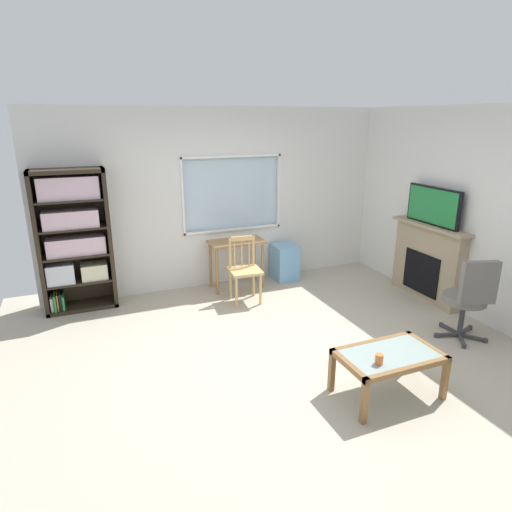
{
  "coord_description": "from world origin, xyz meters",
  "views": [
    {
      "loc": [
        -1.96,
        -3.87,
        2.46
      ],
      "look_at": [
        -0.11,
        0.59,
        0.93
      ],
      "focal_mm": 30.83,
      "sensor_mm": 36.0,
      "label": 1
    }
  ],
  "objects_px": {
    "bookshelf": "(73,236)",
    "sippy_cup": "(379,359)",
    "tv": "(433,206)",
    "office_chair": "(470,296)",
    "desk_under_window": "(236,250)",
    "fireplace": "(427,262)",
    "coffee_table": "(389,360)",
    "wooden_chair": "(244,269)",
    "plastic_drawer_unit": "(284,262)"
  },
  "relations": [
    {
      "from": "tv",
      "to": "office_chair",
      "type": "bearing_deg",
      "value": -111.71
    },
    {
      "from": "desk_under_window",
      "to": "wooden_chair",
      "type": "bearing_deg",
      "value": -97.67
    },
    {
      "from": "fireplace",
      "to": "plastic_drawer_unit",
      "type": "bearing_deg",
      "value": 136.08
    },
    {
      "from": "plastic_drawer_unit",
      "to": "office_chair",
      "type": "bearing_deg",
      "value": -68.63
    },
    {
      "from": "wooden_chair",
      "to": "office_chair",
      "type": "relative_size",
      "value": 0.9
    },
    {
      "from": "office_chair",
      "to": "sippy_cup",
      "type": "relative_size",
      "value": 11.11
    },
    {
      "from": "fireplace",
      "to": "coffee_table",
      "type": "bearing_deg",
      "value": -139.78
    },
    {
      "from": "office_chair",
      "to": "coffee_table",
      "type": "xyz_separation_m",
      "value": [
        -1.49,
        -0.51,
        -0.19
      ]
    },
    {
      "from": "fireplace",
      "to": "office_chair",
      "type": "xyz_separation_m",
      "value": [
        -0.48,
        -1.16,
        0.02
      ]
    },
    {
      "from": "desk_under_window",
      "to": "sippy_cup",
      "type": "xyz_separation_m",
      "value": [
        0.15,
        -3.18,
        -0.11
      ]
    },
    {
      "from": "plastic_drawer_unit",
      "to": "wooden_chair",
      "type": "bearing_deg",
      "value": -147.67
    },
    {
      "from": "desk_under_window",
      "to": "coffee_table",
      "type": "relative_size",
      "value": 0.88
    },
    {
      "from": "bookshelf",
      "to": "wooden_chair",
      "type": "xyz_separation_m",
      "value": [
        2.12,
        -0.62,
        -0.53
      ]
    },
    {
      "from": "desk_under_window",
      "to": "office_chair",
      "type": "xyz_separation_m",
      "value": [
        1.84,
        -2.56,
        -0.03
      ]
    },
    {
      "from": "bookshelf",
      "to": "office_chair",
      "type": "xyz_separation_m",
      "value": [
        4.04,
        -2.67,
        -0.44
      ]
    },
    {
      "from": "wooden_chair",
      "to": "coffee_table",
      "type": "distance_m",
      "value": 2.59
    },
    {
      "from": "bookshelf",
      "to": "sippy_cup",
      "type": "xyz_separation_m",
      "value": [
        2.34,
        -3.28,
        -0.52
      ]
    },
    {
      "from": "bookshelf",
      "to": "coffee_table",
      "type": "height_order",
      "value": "bookshelf"
    },
    {
      "from": "bookshelf",
      "to": "fireplace",
      "type": "xyz_separation_m",
      "value": [
        4.52,
        -1.51,
        -0.46
      ]
    },
    {
      "from": "desk_under_window",
      "to": "wooden_chair",
      "type": "xyz_separation_m",
      "value": [
        -0.07,
        -0.51,
        -0.13
      ]
    },
    {
      "from": "sippy_cup",
      "to": "desk_under_window",
      "type": "bearing_deg",
      "value": 92.62
    },
    {
      "from": "coffee_table",
      "to": "bookshelf",
      "type": "bearing_deg",
      "value": 128.67
    },
    {
      "from": "coffee_table",
      "to": "sippy_cup",
      "type": "relative_size",
      "value": 10.24
    },
    {
      "from": "tv",
      "to": "office_chair",
      "type": "height_order",
      "value": "tv"
    },
    {
      "from": "fireplace",
      "to": "sippy_cup",
      "type": "relative_size",
      "value": 14.05
    },
    {
      "from": "desk_under_window",
      "to": "fireplace",
      "type": "distance_m",
      "value": 2.71
    },
    {
      "from": "tv",
      "to": "office_chair",
      "type": "distance_m",
      "value": 1.47
    },
    {
      "from": "desk_under_window",
      "to": "plastic_drawer_unit",
      "type": "distance_m",
      "value": 0.88
    },
    {
      "from": "wooden_chair",
      "to": "plastic_drawer_unit",
      "type": "relative_size",
      "value": 1.62
    },
    {
      "from": "fireplace",
      "to": "tv",
      "type": "relative_size",
      "value": 1.4
    },
    {
      "from": "bookshelf",
      "to": "coffee_table",
      "type": "bearing_deg",
      "value": -51.33
    },
    {
      "from": "desk_under_window",
      "to": "wooden_chair",
      "type": "relative_size",
      "value": 0.9
    },
    {
      "from": "wooden_chair",
      "to": "office_chair",
      "type": "distance_m",
      "value": 2.8
    },
    {
      "from": "tv",
      "to": "office_chair",
      "type": "relative_size",
      "value": 0.91
    },
    {
      "from": "bookshelf",
      "to": "desk_under_window",
      "type": "xyz_separation_m",
      "value": [
        2.19,
        -0.11,
        -0.41
      ]
    },
    {
      "from": "plastic_drawer_unit",
      "to": "office_chair",
      "type": "xyz_separation_m",
      "value": [
        1.02,
        -2.61,
        0.28
      ]
    },
    {
      "from": "plastic_drawer_unit",
      "to": "coffee_table",
      "type": "relative_size",
      "value": 0.6
    },
    {
      "from": "desk_under_window",
      "to": "plastic_drawer_unit",
      "type": "height_order",
      "value": "desk_under_window"
    },
    {
      "from": "wooden_chair",
      "to": "fireplace",
      "type": "height_order",
      "value": "fireplace"
    },
    {
      "from": "coffee_table",
      "to": "office_chair",
      "type": "bearing_deg",
      "value": 18.76
    },
    {
      "from": "tv",
      "to": "coffee_table",
      "type": "bearing_deg",
      "value": -139.52
    },
    {
      "from": "wooden_chair",
      "to": "tv",
      "type": "distance_m",
      "value": 2.68
    },
    {
      "from": "desk_under_window",
      "to": "sippy_cup",
      "type": "distance_m",
      "value": 3.18
    },
    {
      "from": "fireplace",
      "to": "bookshelf",
      "type": "bearing_deg",
      "value": 161.57
    },
    {
      "from": "wooden_chair",
      "to": "tv",
      "type": "bearing_deg",
      "value": -20.39
    },
    {
      "from": "office_chair",
      "to": "coffee_table",
      "type": "relative_size",
      "value": 1.09
    },
    {
      "from": "fireplace",
      "to": "office_chair",
      "type": "relative_size",
      "value": 1.26
    },
    {
      "from": "bookshelf",
      "to": "plastic_drawer_unit",
      "type": "xyz_separation_m",
      "value": [
        3.01,
        -0.06,
        -0.72
      ]
    },
    {
      "from": "bookshelf",
      "to": "desk_under_window",
      "type": "height_order",
      "value": "bookshelf"
    },
    {
      "from": "sippy_cup",
      "to": "plastic_drawer_unit",
      "type": "bearing_deg",
      "value": 78.16
    }
  ]
}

